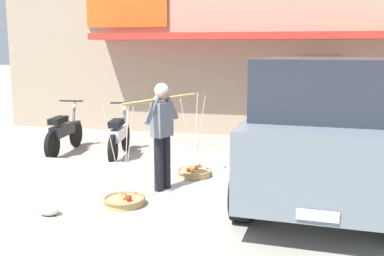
# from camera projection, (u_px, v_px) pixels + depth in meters

# --- Properties ---
(ground_plane) EXTENTS (90.00, 90.00, 0.00)m
(ground_plane) POSITION_uv_depth(u_px,v_px,m) (153.00, 183.00, 7.59)
(ground_plane) COLOR #9E998C
(sidewalk_curb) EXTENTS (20.00, 0.24, 0.10)m
(sidewalk_curb) POSITION_uv_depth(u_px,v_px,m) (165.00, 169.00, 8.25)
(sidewalk_curb) COLOR #BAB4A5
(sidewalk_curb) RESTS_ON ground
(fruit_vendor) EXTENTS (0.68, 1.69, 1.70)m
(fruit_vendor) POSITION_uv_depth(u_px,v_px,m) (162.00, 129.00, 7.07)
(fruit_vendor) COLOR black
(fruit_vendor) RESTS_ON ground
(fruit_basket_left_side) EXTENTS (0.61, 0.61, 1.45)m
(fruit_basket_left_side) POSITION_uv_depth(u_px,v_px,m) (194.00, 172.00, 7.96)
(fruit_basket_left_side) COLOR tan
(fruit_basket_left_side) RESTS_ON ground
(fruit_basket_right_side) EXTENTS (0.61, 0.61, 1.45)m
(fruit_basket_right_side) POSITION_uv_depth(u_px,v_px,m) (124.00, 200.00, 6.50)
(fruit_basket_right_side) COLOR tan
(fruit_basket_right_side) RESTS_ON ground
(motorcycle_nearest_shop) EXTENTS (0.54, 1.82, 1.09)m
(motorcycle_nearest_shop) POSITION_uv_depth(u_px,v_px,m) (64.00, 132.00, 9.65)
(motorcycle_nearest_shop) COLOR black
(motorcycle_nearest_shop) RESTS_ON ground
(motorcycle_second_in_row) EXTENTS (0.56, 1.80, 1.09)m
(motorcycle_second_in_row) POSITION_uv_depth(u_px,v_px,m) (119.00, 135.00, 9.29)
(motorcycle_second_in_row) COLOR black
(motorcycle_second_in_row) RESTS_ON ground
(parked_truck) EXTENTS (2.37, 4.80, 2.10)m
(parked_truck) POSITION_uv_depth(u_px,v_px,m) (324.00, 129.00, 6.74)
(parked_truck) COLOR slate
(parked_truck) RESTS_ON ground
(storefront_building) EXTENTS (13.00, 6.00, 4.20)m
(storefront_building) POSITION_uv_depth(u_px,v_px,m) (250.00, 52.00, 13.62)
(storefront_building) COLOR tan
(storefront_building) RESTS_ON ground
(plastic_litter_bag) EXTENTS (0.28, 0.22, 0.14)m
(plastic_litter_bag) POSITION_uv_depth(u_px,v_px,m) (49.00, 210.00, 6.11)
(plastic_litter_bag) COLOR silver
(plastic_litter_bag) RESTS_ON ground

